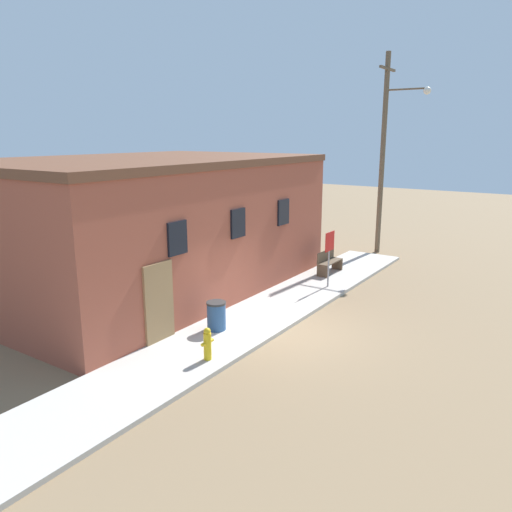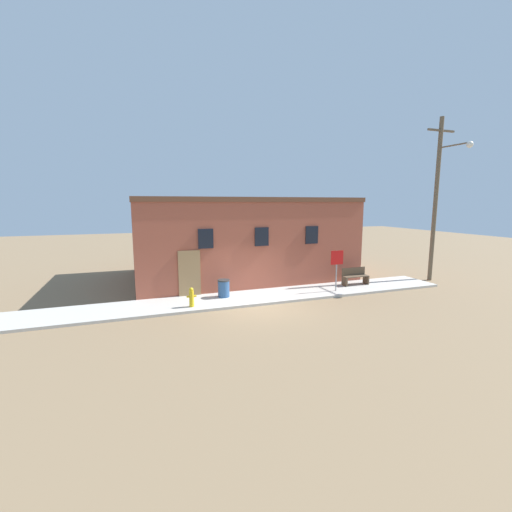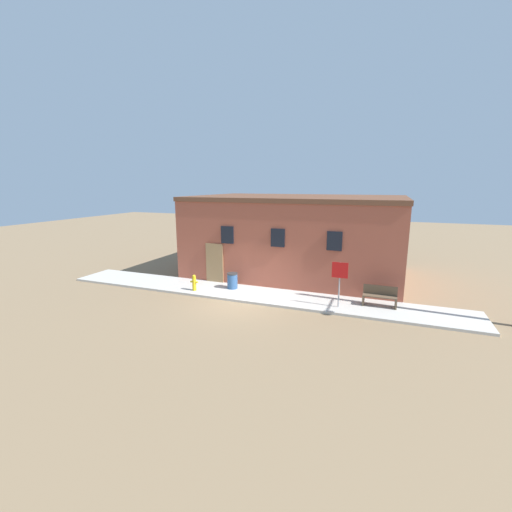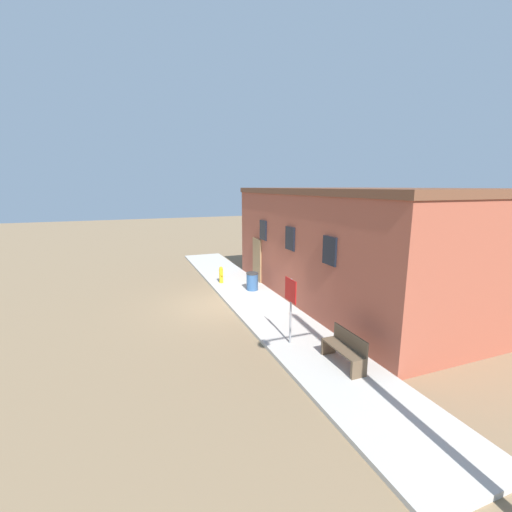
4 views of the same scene
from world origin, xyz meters
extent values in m
plane|color=#846B4C|center=(0.00, 0.00, 0.00)|extent=(80.00, 80.00, 0.00)
cube|color=#BCB7AD|center=(0.00, 1.17, 0.06)|extent=(19.95, 2.34, 0.11)
cube|color=#9E4C38|center=(1.01, 6.17, 2.19)|extent=(11.75, 7.65, 4.37)
cube|color=brown|center=(1.01, 6.17, 4.49)|extent=(11.85, 7.75, 0.24)
cube|color=black|center=(-1.73, 2.31, 2.71)|extent=(0.70, 0.08, 0.90)
cube|color=black|center=(1.01, 2.31, 2.71)|extent=(0.70, 0.08, 0.90)
cube|color=black|center=(3.76, 2.31, 2.71)|extent=(0.70, 0.08, 0.90)
cube|color=#937047|center=(-2.51, 2.31, 1.10)|extent=(1.00, 0.08, 2.20)
cylinder|color=gold|center=(-2.73, 0.54, 0.45)|extent=(0.19, 0.19, 0.67)
sphere|color=gold|center=(-2.73, 0.54, 0.83)|extent=(0.17, 0.17, 0.17)
cylinder|color=gold|center=(-2.88, 0.54, 0.55)|extent=(0.10, 0.09, 0.09)
cylinder|color=gold|center=(-2.59, 0.54, 0.55)|extent=(0.10, 0.09, 0.09)
cylinder|color=gray|center=(4.26, 0.73, 1.10)|extent=(0.06, 0.06, 1.97)
cube|color=red|center=(4.26, 0.71, 1.75)|extent=(0.67, 0.02, 0.67)
cube|color=brown|center=(5.24, 1.43, 0.33)|extent=(0.08, 0.44, 0.44)
cube|color=brown|center=(6.56, 1.43, 0.33)|extent=(0.08, 0.44, 0.44)
cube|color=brown|center=(5.90, 1.43, 0.58)|extent=(1.40, 0.44, 0.04)
cube|color=brown|center=(5.90, 1.63, 0.80)|extent=(1.40, 0.04, 0.40)
cylinder|color=#2D517F|center=(-1.12, 1.54, 0.48)|extent=(0.52, 0.52, 0.74)
cylinder|color=#2D2D2D|center=(-1.12, 1.54, 0.88)|extent=(0.54, 0.54, 0.06)
cylinder|color=brown|center=(10.85, 1.35, 4.42)|extent=(0.23, 0.23, 8.84)
cylinder|color=brown|center=(10.85, 0.47, 7.25)|extent=(0.08, 1.76, 0.08)
sphere|color=silver|center=(10.85, -0.41, 7.15)|extent=(0.32, 0.32, 0.32)
cube|color=brown|center=(10.85, 1.35, 8.14)|extent=(1.80, 0.10, 0.10)
camera|label=1|loc=(-11.29, -6.53, 5.35)|focal=35.00mm
camera|label=2|loc=(-4.90, -13.09, 4.32)|focal=24.00mm
camera|label=3|loc=(5.97, -13.54, 5.29)|focal=24.00mm
camera|label=4|loc=(12.72, -3.60, 4.68)|focal=24.00mm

